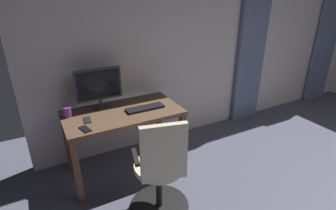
{
  "coord_description": "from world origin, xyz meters",
  "views": [
    {
      "loc": [
        2.61,
        0.02,
        1.93
      ],
      "look_at": [
        1.6,
        -1.85,
        0.99
      ],
      "focal_mm": 28.11,
      "sensor_mm": 36.0,
      "label": 1
    }
  ],
  "objects_px": {
    "office_chair": "(160,174)",
    "computer_keyboard": "(145,108)",
    "desk": "(123,120)",
    "mug_tea": "(67,112)",
    "computer_monitor": "(99,86)",
    "cell_phone_by_monitor": "(85,129)",
    "cell_phone_face_up": "(87,120)"
  },
  "relations": [
    {
      "from": "cell_phone_by_monitor",
      "to": "desk",
      "type": "bearing_deg",
      "value": -167.86
    },
    {
      "from": "office_chair",
      "to": "computer_monitor",
      "type": "relative_size",
      "value": 2.05
    },
    {
      "from": "office_chair",
      "to": "computer_keyboard",
      "type": "relative_size",
      "value": 2.41
    },
    {
      "from": "computer_monitor",
      "to": "cell_phone_face_up",
      "type": "height_order",
      "value": "computer_monitor"
    },
    {
      "from": "computer_monitor",
      "to": "cell_phone_by_monitor",
      "type": "height_order",
      "value": "computer_monitor"
    },
    {
      "from": "computer_keyboard",
      "to": "cell_phone_by_monitor",
      "type": "distance_m",
      "value": 0.69
    },
    {
      "from": "desk",
      "to": "cell_phone_by_monitor",
      "type": "height_order",
      "value": "cell_phone_by_monitor"
    },
    {
      "from": "office_chair",
      "to": "computer_keyboard",
      "type": "xyz_separation_m",
      "value": [
        -0.2,
        -0.76,
        0.29
      ]
    },
    {
      "from": "cell_phone_by_monitor",
      "to": "office_chair",
      "type": "bearing_deg",
      "value": 114.25
    },
    {
      "from": "computer_monitor",
      "to": "cell_phone_by_monitor",
      "type": "bearing_deg",
      "value": 58.69
    },
    {
      "from": "desk",
      "to": "cell_phone_by_monitor",
      "type": "xyz_separation_m",
      "value": [
        0.44,
        0.22,
        0.11
      ]
    },
    {
      "from": "cell_phone_face_up",
      "to": "mug_tea",
      "type": "distance_m",
      "value": 0.25
    },
    {
      "from": "office_chair",
      "to": "cell_phone_by_monitor",
      "type": "xyz_separation_m",
      "value": [
        0.48,
        -0.6,
        0.28
      ]
    },
    {
      "from": "office_chair",
      "to": "mug_tea",
      "type": "bearing_deg",
      "value": 134.65
    },
    {
      "from": "cell_phone_face_up",
      "to": "cell_phone_by_monitor",
      "type": "bearing_deg",
      "value": 78.75
    },
    {
      "from": "office_chair",
      "to": "computer_monitor",
      "type": "height_order",
      "value": "computer_monitor"
    },
    {
      "from": "desk",
      "to": "mug_tea",
      "type": "bearing_deg",
      "value": -15.25
    },
    {
      "from": "cell_phone_face_up",
      "to": "mug_tea",
      "type": "height_order",
      "value": "mug_tea"
    },
    {
      "from": "cell_phone_face_up",
      "to": "office_chair",
      "type": "bearing_deg",
      "value": 125.43
    },
    {
      "from": "computer_monitor",
      "to": "mug_tea",
      "type": "bearing_deg",
      "value": 10.46
    },
    {
      "from": "desk",
      "to": "computer_keyboard",
      "type": "height_order",
      "value": "computer_keyboard"
    },
    {
      "from": "office_chair",
      "to": "mug_tea",
      "type": "relative_size",
      "value": 7.49
    },
    {
      "from": "cell_phone_face_up",
      "to": "cell_phone_by_monitor",
      "type": "distance_m",
      "value": 0.19
    },
    {
      "from": "desk",
      "to": "office_chair",
      "type": "height_order",
      "value": "office_chair"
    },
    {
      "from": "cell_phone_by_monitor",
      "to": "computer_monitor",
      "type": "bearing_deg",
      "value": -135.93
    },
    {
      "from": "cell_phone_face_up",
      "to": "cell_phone_by_monitor",
      "type": "relative_size",
      "value": 1.0
    },
    {
      "from": "cell_phone_face_up",
      "to": "mug_tea",
      "type": "bearing_deg",
      "value": -42.17
    },
    {
      "from": "desk",
      "to": "computer_keyboard",
      "type": "xyz_separation_m",
      "value": [
        -0.24,
        0.06,
        0.12
      ]
    },
    {
      "from": "desk",
      "to": "mug_tea",
      "type": "xyz_separation_m",
      "value": [
        0.54,
        -0.15,
        0.16
      ]
    },
    {
      "from": "computer_keyboard",
      "to": "cell_phone_face_up",
      "type": "xyz_separation_m",
      "value": [
        0.62,
        -0.02,
        -0.01
      ]
    },
    {
      "from": "desk",
      "to": "office_chair",
      "type": "relative_size",
      "value": 1.22
    },
    {
      "from": "cell_phone_face_up",
      "to": "desk",
      "type": "bearing_deg",
      "value": -166.99
    }
  ]
}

